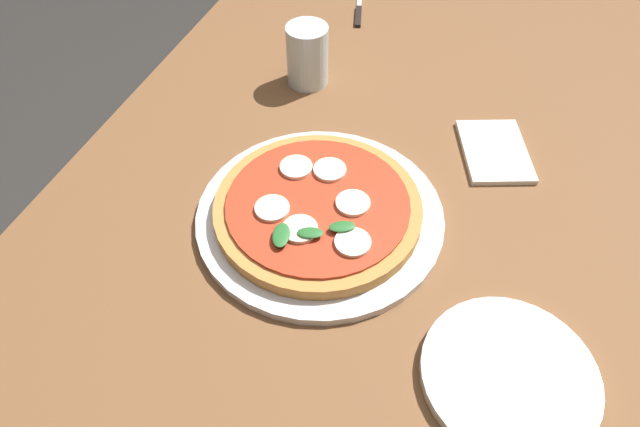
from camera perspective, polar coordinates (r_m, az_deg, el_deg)
ground_plane at (r=1.41m, az=3.04°, el=-17.79°), size 6.00×6.00×0.00m
dining_table at (r=0.87m, az=4.70°, el=-1.09°), size 1.32×0.83×0.74m
serving_tray at (r=0.73m, az=0.00°, el=-0.21°), size 0.32×0.32×0.01m
pizza at (r=0.71m, az=-0.23°, el=0.59°), size 0.26×0.26×0.03m
plate_white at (r=0.64m, az=18.51°, el=-15.23°), size 0.18×0.18×0.01m
napkin at (r=0.85m, az=17.20°, el=6.03°), size 0.15×0.13×0.01m
knife at (r=1.15m, az=3.93°, el=19.85°), size 0.16×0.05×0.01m
glass_cup at (r=0.93m, az=-1.28°, el=15.66°), size 0.07×0.07×0.10m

